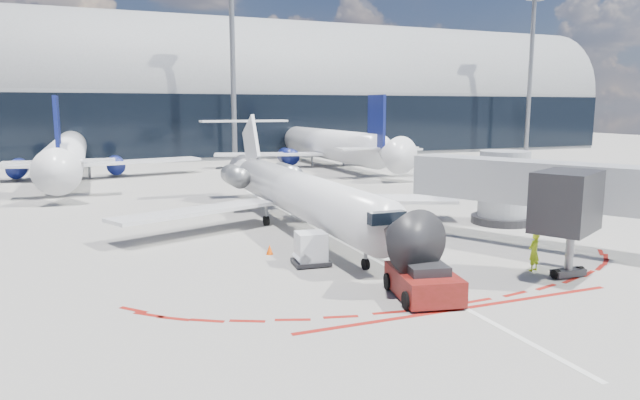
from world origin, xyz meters
name	(u,v)px	position (x,y,z in m)	size (l,w,h in m)	color
ground	(343,243)	(0.00, 0.00, 0.00)	(260.00, 260.00, 0.00)	gray
apron_centerline	(330,235)	(0.00, 2.00, 0.01)	(0.25, 40.00, 0.01)	silver
apron_stop_bar	(465,308)	(0.00, -11.50, 0.01)	(14.00, 0.25, 0.01)	maroon
terminal_building	(178,102)	(0.00, 64.97, 8.52)	(150.00, 24.15, 24.00)	gray
jet_bridge	(521,188)	(9.79, -3.01, 3.01)	(10.03, 15.20, 4.90)	#92969A
light_mast_centre	(233,70)	(5.00, 48.00, 12.50)	(0.70, 0.70, 25.00)	slate
light_mast_east	(530,78)	(55.00, 48.00, 12.50)	(0.70, 0.70, 25.00)	slate
regional_jet	(294,191)	(-1.24, 4.91, 2.36)	(22.91, 28.26, 7.08)	silver
pushback_tug	(424,282)	(-0.84, -9.86, 0.65)	(3.01, 5.79, 1.47)	#56130C
ramp_worker	(534,252)	(6.03, -8.42, 0.92)	(0.67, 0.44, 1.83)	#C3EC18
uld_container	(311,249)	(-3.34, -3.67, 0.81)	(1.86, 1.62, 1.63)	black
safety_cone_left	(270,250)	(-4.63, -0.96, 0.26)	(0.37, 0.37, 0.52)	#F94E05
bg_airliner_1	(65,129)	(-15.65, 38.12, 5.36)	(33.15, 35.10, 10.72)	silver
bg_airliner_2	(325,123)	(15.67, 41.42, 5.60)	(34.60, 36.63, 11.19)	silver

